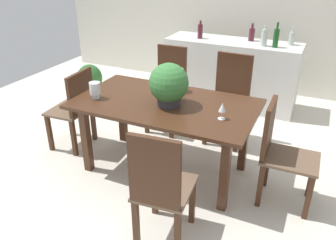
# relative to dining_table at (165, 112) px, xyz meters

# --- Properties ---
(ground_plane) EXTENTS (7.04, 7.04, 0.00)m
(ground_plane) POSITION_rel_dining_table_xyz_m (0.00, 0.18, -0.67)
(ground_plane) COLOR silver
(back_wall) EXTENTS (6.40, 0.10, 2.60)m
(back_wall) POSITION_rel_dining_table_xyz_m (0.00, 2.78, 0.63)
(back_wall) COLOR beige
(back_wall) RESTS_ON ground
(dining_table) EXTENTS (1.74, 0.99, 0.77)m
(dining_table) POSITION_rel_dining_table_xyz_m (0.00, 0.00, 0.00)
(dining_table) COLOR #422616
(dining_table) RESTS_ON ground
(chair_foot_end) EXTENTS (0.48, 0.41, 0.95)m
(chair_foot_end) POSITION_rel_dining_table_xyz_m (1.10, -0.00, -0.15)
(chair_foot_end) COLOR #422616
(chair_foot_end) RESTS_ON ground
(chair_far_right) EXTENTS (0.46, 0.42, 1.04)m
(chair_far_right) POSITION_rel_dining_table_xyz_m (0.40, 0.93, -0.10)
(chair_far_right) COLOR #422616
(chair_far_right) RESTS_ON ground
(chair_head_end) EXTENTS (0.43, 0.49, 0.92)m
(chair_head_end) POSITION_rel_dining_table_xyz_m (-1.12, 0.01, -0.15)
(chair_head_end) COLOR #422616
(chair_head_end) RESTS_ON ground
(chair_far_left) EXTENTS (0.42, 0.46, 1.04)m
(chair_far_left) POSITION_rel_dining_table_xyz_m (-0.39, 0.93, -0.11)
(chair_far_left) COLOR #422616
(chair_far_left) RESTS_ON ground
(chair_near_right) EXTENTS (0.45, 0.50, 1.01)m
(chair_near_right) POSITION_rel_dining_table_xyz_m (0.40, -0.93, -0.12)
(chair_near_right) COLOR #422616
(chair_near_right) RESTS_ON ground
(flower_centerpiece) EXTENTS (0.37, 0.37, 0.40)m
(flower_centerpiece) POSITION_rel_dining_table_xyz_m (0.06, -0.04, 0.31)
(flower_centerpiece) COLOR #333338
(flower_centerpiece) RESTS_ON dining_table
(crystal_vase_left) EXTENTS (0.11, 0.11, 0.16)m
(crystal_vase_left) POSITION_rel_dining_table_xyz_m (-0.66, -0.20, 0.20)
(crystal_vase_left) COLOR silver
(crystal_vase_left) RESTS_ON dining_table
(crystal_vase_center_near) EXTENTS (0.12, 0.12, 0.20)m
(crystal_vase_center_near) POSITION_rel_dining_table_xyz_m (-0.01, 0.31, 0.22)
(crystal_vase_center_near) COLOR silver
(crystal_vase_center_near) RESTS_ON dining_table
(wine_glass) EXTENTS (0.06, 0.06, 0.15)m
(wine_glass) POSITION_rel_dining_table_xyz_m (0.60, -0.12, 0.21)
(wine_glass) COLOR silver
(wine_glass) RESTS_ON dining_table
(kitchen_counter) EXTENTS (1.87, 0.59, 0.94)m
(kitchen_counter) POSITION_rel_dining_table_xyz_m (0.11, 1.99, -0.20)
(kitchen_counter) COLOR silver
(kitchen_counter) RESTS_ON ground
(wine_bottle_amber) EXTENTS (0.07, 0.07, 0.32)m
(wine_bottle_amber) POSITION_rel_dining_table_xyz_m (0.69, 1.88, 0.40)
(wine_bottle_amber) COLOR #194C1E
(wine_bottle_amber) RESTS_ON kitchen_counter
(wine_bottle_tall) EXTENTS (0.08, 0.08, 0.27)m
(wine_bottle_tall) POSITION_rel_dining_table_xyz_m (0.54, 1.89, 0.38)
(wine_bottle_tall) COLOR #B2BFB7
(wine_bottle_tall) RESTS_ON kitchen_counter
(wine_bottle_green) EXTENTS (0.07, 0.07, 0.25)m
(wine_bottle_green) POSITION_rel_dining_table_xyz_m (-0.37, 1.94, 0.37)
(wine_bottle_green) COLOR #511E28
(wine_bottle_green) RESTS_ON kitchen_counter
(wine_bottle_dark) EXTENTS (0.07, 0.07, 0.25)m
(wine_bottle_dark) POSITION_rel_dining_table_xyz_m (0.86, 2.10, 0.36)
(wine_bottle_dark) COLOR #B2BFB7
(wine_bottle_dark) RESTS_ON kitchen_counter
(wine_bottle_clear) EXTENTS (0.08, 0.08, 0.24)m
(wine_bottle_clear) POSITION_rel_dining_table_xyz_m (0.33, 2.11, 0.36)
(wine_bottle_clear) COLOR #511E28
(wine_bottle_clear) RESTS_ON kitchen_counter
(potted_plant_floor) EXTENTS (0.38, 0.38, 0.51)m
(potted_plant_floor) POSITION_rel_dining_table_xyz_m (-1.94, 1.34, -0.40)
(potted_plant_floor) COLOR #9E9384
(potted_plant_floor) RESTS_ON ground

